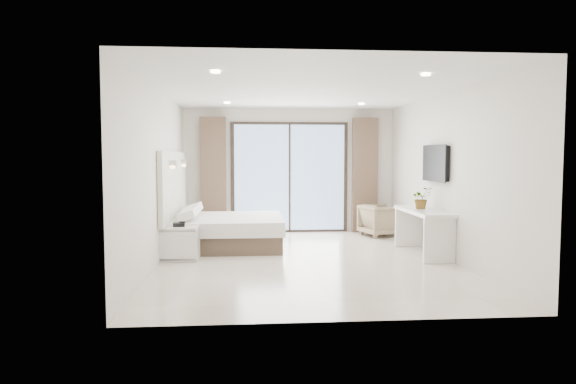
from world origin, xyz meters
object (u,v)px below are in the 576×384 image
(console_desk, at_px, (423,221))
(armchair, at_px, (380,219))
(nightstand, at_px, (180,243))
(bed, at_px, (226,231))

(console_desk, distance_m, armchair, 2.07)
(nightstand, xyz_separation_m, console_desk, (4.05, 0.12, 0.30))
(bed, distance_m, nightstand, 1.32)
(bed, height_order, console_desk, console_desk)
(nightstand, relative_size, armchair, 0.84)
(bed, bearing_deg, armchair, 18.43)
(bed, relative_size, console_desk, 1.19)
(bed, xyz_separation_m, nightstand, (-0.70, -1.12, -0.02))
(bed, relative_size, nightstand, 3.26)
(console_desk, xyz_separation_m, armchair, (-0.19, 2.05, -0.20))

